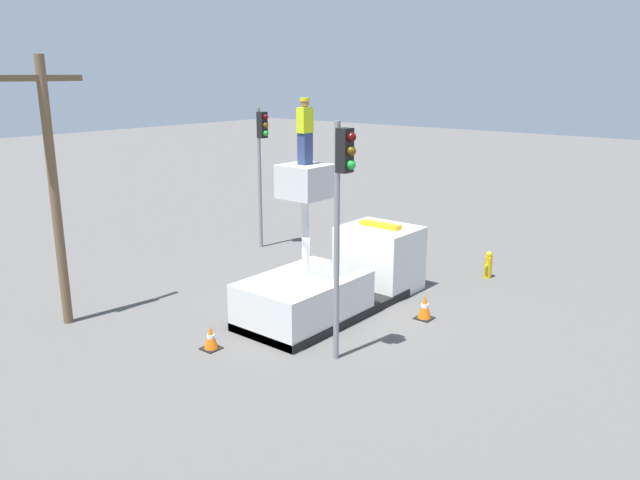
% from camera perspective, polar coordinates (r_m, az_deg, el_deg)
% --- Properties ---
extents(ground_plane, '(120.00, 120.00, 0.00)m').
position_cam_1_polar(ground_plane, '(18.60, 0.51, -6.63)').
color(ground_plane, '#565451').
extents(bucket_truck, '(6.56, 2.41, 4.49)m').
position_cam_1_polar(bucket_truck, '(18.70, 1.63, -3.49)').
color(bucket_truck, black).
rests_on(bucket_truck, ground).
extents(worker, '(0.40, 0.26, 1.75)m').
position_cam_1_polar(worker, '(16.68, -1.38, 9.91)').
color(worker, navy).
rests_on(worker, bucket_truck).
extents(traffic_light_pole, '(0.34, 0.57, 5.82)m').
position_cam_1_polar(traffic_light_pole, '(14.41, 1.99, 3.98)').
color(traffic_light_pole, gray).
rests_on(traffic_light_pole, ground).
extents(traffic_light_across, '(0.34, 0.57, 5.58)m').
position_cam_1_polar(traffic_light_across, '(24.76, -5.37, 8.16)').
color(traffic_light_across, gray).
rests_on(traffic_light_across, ground).
extents(fire_hydrant, '(0.49, 0.25, 0.94)m').
position_cam_1_polar(fire_hydrant, '(22.30, 15.13, -2.21)').
color(fire_hydrant, gold).
rests_on(fire_hydrant, ground).
extents(traffic_cone_rear, '(0.46, 0.46, 0.64)m').
position_cam_1_polar(traffic_cone_rear, '(16.37, -9.96, -8.82)').
color(traffic_cone_rear, black).
rests_on(traffic_cone_rear, ground).
extents(traffic_cone_curbside, '(0.48, 0.48, 0.73)m').
position_cam_1_polar(traffic_cone_curbside, '(18.27, 9.55, -6.09)').
color(traffic_cone_curbside, black).
rests_on(traffic_cone_curbside, ground).
extents(utility_pole, '(2.20, 0.26, 7.33)m').
position_cam_1_polar(utility_pole, '(18.25, -23.20, 4.73)').
color(utility_pole, brown).
rests_on(utility_pole, ground).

